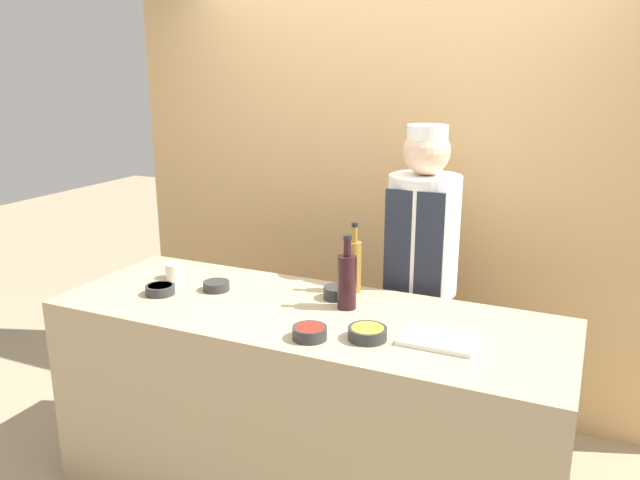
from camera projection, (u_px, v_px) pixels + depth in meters
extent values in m
cube|color=tan|center=(392.00, 203.00, 3.71)|extent=(3.36, 0.18, 2.40)
cube|color=tan|center=(305.00, 408.00, 2.85)|extent=(2.26, 0.80, 0.95)
cylinder|color=#2D2D2D|center=(310.00, 333.00, 2.43)|extent=(0.14, 0.14, 0.05)
cylinder|color=red|center=(310.00, 329.00, 2.43)|extent=(0.11, 0.11, 0.01)
cylinder|color=#2D2D2D|center=(337.00, 293.00, 2.86)|extent=(0.12, 0.12, 0.06)
cylinder|color=orange|center=(337.00, 289.00, 2.85)|extent=(0.10, 0.10, 0.02)
cylinder|color=#2D2D2D|center=(367.00, 333.00, 2.43)|extent=(0.15, 0.15, 0.05)
cylinder|color=yellow|center=(368.00, 329.00, 2.42)|extent=(0.13, 0.13, 0.01)
cylinder|color=#2D2D2D|center=(160.00, 290.00, 2.92)|extent=(0.14, 0.14, 0.04)
cylinder|color=silver|center=(160.00, 287.00, 2.91)|extent=(0.11, 0.11, 0.01)
cylinder|color=#2D2D2D|center=(216.00, 286.00, 2.97)|extent=(0.13, 0.13, 0.04)
cylinder|color=green|center=(216.00, 283.00, 2.96)|extent=(0.10, 0.10, 0.01)
cube|color=white|center=(438.00, 340.00, 2.40)|extent=(0.29, 0.19, 0.02)
cylinder|color=black|center=(347.00, 282.00, 2.72)|extent=(0.08, 0.08, 0.24)
cylinder|color=black|center=(347.00, 248.00, 2.68)|extent=(0.03, 0.03, 0.07)
cylinder|color=black|center=(348.00, 237.00, 2.67)|extent=(0.04, 0.04, 0.02)
cylinder|color=olive|center=(354.00, 267.00, 2.92)|extent=(0.07, 0.07, 0.24)
cylinder|color=olive|center=(355.00, 234.00, 2.88)|extent=(0.03, 0.03, 0.07)
cylinder|color=black|center=(355.00, 225.00, 2.87)|extent=(0.03, 0.03, 0.02)
cylinder|color=silver|center=(174.00, 271.00, 3.13)|extent=(0.09, 0.09, 0.08)
cylinder|color=#28282D|center=(417.00, 369.00, 3.29)|extent=(0.26, 0.26, 0.88)
cylinder|color=white|center=(423.00, 234.00, 3.10)|extent=(0.36, 0.36, 0.59)
cube|color=#232838|center=(413.00, 248.00, 2.96)|extent=(0.29, 0.02, 0.55)
sphere|color=beige|center=(427.00, 151.00, 2.99)|extent=(0.23, 0.23, 0.23)
cylinder|color=white|center=(428.00, 133.00, 2.97)|extent=(0.20, 0.20, 0.08)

